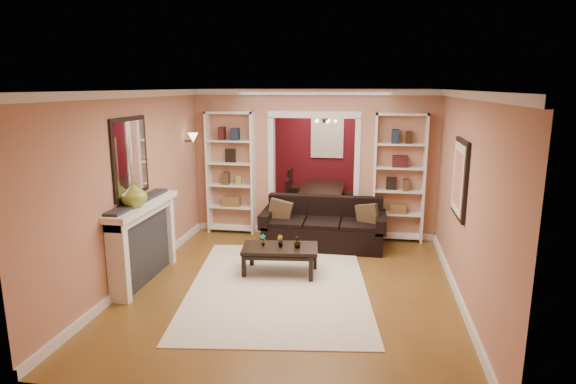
% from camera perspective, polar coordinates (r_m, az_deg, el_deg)
% --- Properties ---
extents(floor, '(8.00, 8.00, 0.00)m').
position_cam_1_polar(floor, '(8.14, 1.96, -7.34)').
color(floor, brown).
rests_on(floor, ground).
extents(ceiling, '(8.00, 8.00, 0.00)m').
position_cam_1_polar(ceiling, '(7.66, 2.12, 12.02)').
color(ceiling, white).
rests_on(ceiling, ground).
extents(wall_back, '(8.00, 0.00, 8.00)m').
position_cam_1_polar(wall_back, '(11.72, 4.67, 5.52)').
color(wall_back, tan).
rests_on(wall_back, ground).
extents(wall_front, '(8.00, 0.00, 8.00)m').
position_cam_1_polar(wall_front, '(3.99, -5.77, -8.25)').
color(wall_front, tan).
rests_on(wall_front, ground).
extents(wall_left, '(0.00, 8.00, 8.00)m').
position_cam_1_polar(wall_left, '(8.39, -13.40, 2.46)').
color(wall_left, tan).
rests_on(wall_left, ground).
extents(wall_right, '(0.00, 8.00, 8.00)m').
position_cam_1_polar(wall_right, '(7.82, 18.61, 1.43)').
color(wall_right, tan).
rests_on(wall_right, ground).
extents(partition_wall, '(4.50, 0.15, 2.70)m').
position_cam_1_polar(partition_wall, '(8.96, 3.07, 3.41)').
color(partition_wall, tan).
rests_on(partition_wall, floor).
extents(red_back_panel, '(4.44, 0.04, 2.64)m').
position_cam_1_polar(red_back_panel, '(11.70, 4.66, 5.36)').
color(red_back_panel, maroon).
rests_on(red_back_panel, floor).
extents(dining_window, '(0.78, 0.03, 0.98)m').
position_cam_1_polar(dining_window, '(11.63, 4.66, 6.46)').
color(dining_window, '#8CA5CC').
rests_on(dining_window, wall_back).
extents(area_rug, '(2.89, 3.72, 0.01)m').
position_cam_1_polar(area_rug, '(6.92, -1.15, -10.98)').
color(area_rug, silver).
rests_on(area_rug, floor).
extents(sofa, '(2.14, 0.93, 0.84)m').
position_cam_1_polar(sofa, '(8.41, 4.18, -3.72)').
color(sofa, black).
rests_on(sofa, floor).
extents(pillow_left, '(0.40, 0.12, 0.40)m').
position_cam_1_polar(pillow_left, '(8.44, -0.95, -2.30)').
color(pillow_left, brown).
rests_on(pillow_left, sofa).
extents(pillow_right, '(0.39, 0.25, 0.38)m').
position_cam_1_polar(pillow_right, '(8.31, 9.41, -2.78)').
color(pillow_right, brown).
rests_on(pillow_right, sofa).
extents(coffee_table, '(1.17, 0.73, 0.42)m').
position_cam_1_polar(coffee_table, '(7.26, -0.94, -8.07)').
color(coffee_table, black).
rests_on(coffee_table, floor).
extents(plant_left, '(0.11, 0.09, 0.18)m').
position_cam_1_polar(plant_left, '(7.21, -2.98, -5.71)').
color(plant_left, '#336626').
rests_on(plant_left, coffee_table).
extents(plant_center, '(0.12, 0.12, 0.18)m').
position_cam_1_polar(plant_center, '(7.16, -0.95, -5.84)').
color(plant_center, '#336626').
rests_on(plant_center, coffee_table).
extents(plant_right, '(0.14, 0.14, 0.18)m').
position_cam_1_polar(plant_right, '(7.12, 1.12, -5.92)').
color(plant_right, '#336626').
rests_on(plant_right, coffee_table).
extents(bookshelf_left, '(0.90, 0.30, 2.30)m').
position_cam_1_polar(bookshelf_left, '(9.14, -6.78, 2.24)').
color(bookshelf_left, white).
rests_on(bookshelf_left, floor).
extents(bookshelf_right, '(0.90, 0.30, 2.30)m').
position_cam_1_polar(bookshelf_right, '(8.79, 13.01, 1.60)').
color(bookshelf_right, white).
rests_on(bookshelf_right, floor).
extents(fireplace, '(0.32, 1.70, 1.16)m').
position_cam_1_polar(fireplace, '(7.18, -16.56, -5.74)').
color(fireplace, white).
rests_on(fireplace, floor).
extents(vase, '(0.45, 0.45, 0.36)m').
position_cam_1_polar(vase, '(6.78, -17.83, -0.20)').
color(vase, '#8AA334').
rests_on(vase, fireplace).
extents(mirror, '(0.03, 0.95, 1.10)m').
position_cam_1_polar(mirror, '(6.97, -18.22, 3.94)').
color(mirror, silver).
rests_on(mirror, wall_left).
extents(wall_sconce, '(0.18, 0.18, 0.22)m').
position_cam_1_polar(wall_sconce, '(8.79, -11.55, 6.15)').
color(wall_sconce, '#FFE0A5').
rests_on(wall_sconce, wall_left).
extents(framed_art, '(0.04, 0.85, 1.05)m').
position_cam_1_polar(framed_art, '(6.81, 19.63, 1.51)').
color(framed_art, black).
rests_on(framed_art, wall_right).
extents(dining_table, '(1.64, 0.92, 0.58)m').
position_cam_1_polar(dining_table, '(10.68, 4.27, -0.94)').
color(dining_table, black).
rests_on(dining_table, floor).
extents(dining_chair_nw, '(0.46, 0.46, 0.80)m').
position_cam_1_polar(dining_chair_nw, '(10.43, 1.11, -0.60)').
color(dining_chair_nw, black).
rests_on(dining_chair_nw, floor).
extents(dining_chair_ne, '(0.46, 0.46, 0.81)m').
position_cam_1_polar(dining_chair_ne, '(10.33, 7.15, -0.80)').
color(dining_chair_ne, black).
rests_on(dining_chair_ne, floor).
extents(dining_chair_sw, '(0.51, 0.51, 0.95)m').
position_cam_1_polar(dining_chair_sw, '(10.99, 1.58, 0.47)').
color(dining_chair_sw, black).
rests_on(dining_chair_sw, floor).
extents(dining_chair_se, '(0.44, 0.44, 0.76)m').
position_cam_1_polar(dining_chair_se, '(10.92, 7.30, -0.22)').
color(dining_chair_se, black).
rests_on(dining_chair_se, floor).
extents(chandelier, '(0.50, 0.50, 0.30)m').
position_cam_1_polar(chandelier, '(10.37, 4.09, 8.35)').
color(chandelier, '#382A19').
rests_on(chandelier, ceiling).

